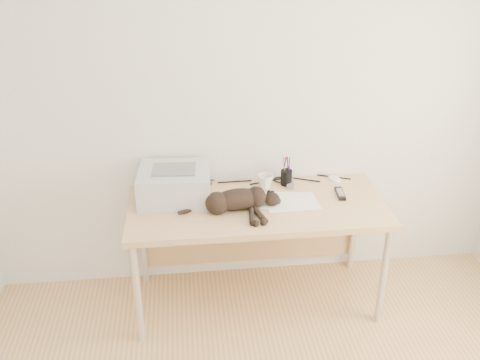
{
  "coord_description": "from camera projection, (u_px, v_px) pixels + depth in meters",
  "views": [
    {
      "loc": [
        -0.44,
        -1.48,
        2.34
      ],
      "look_at": [
        -0.11,
        1.34,
        0.94
      ],
      "focal_mm": 40.0,
      "sensor_mm": 36.0,
      "label": 1
    }
  ],
  "objects": [
    {
      "name": "wall_back",
      "position": [
        250.0,
        100.0,
        3.38
      ],
      "size": [
        3.5,
        0.0,
        3.5
      ],
      "primitive_type": "plane",
      "rotation": [
        1.57,
        0.0,
        0.0
      ],
      "color": "silver",
      "rests_on": "floor"
    },
    {
      "name": "papers",
      "position": [
        289.0,
        201.0,
        3.34
      ],
      "size": [
        0.38,
        0.28,
        0.01
      ],
      "color": "white",
      "rests_on": "desk"
    },
    {
      "name": "remote_grey",
      "position": [
        290.0,
        183.0,
        3.56
      ],
      "size": [
        0.07,
        0.17,
        0.02
      ],
      "primitive_type": "cube",
      "rotation": [
        0.0,
        0.0,
        -0.19
      ],
      "color": "slate",
      "rests_on": "desk"
    },
    {
      "name": "mouse",
      "position": [
        335.0,
        177.0,
        3.61
      ],
      "size": [
        0.1,
        0.13,
        0.04
      ],
      "primitive_type": "ellipsoid",
      "rotation": [
        0.0,
        0.0,
        0.34
      ],
      "color": "white",
      "rests_on": "desk"
    },
    {
      "name": "remote_black",
      "position": [
        340.0,
        194.0,
        3.42
      ],
      "size": [
        0.06,
        0.17,
        0.02
      ],
      "primitive_type": "cube",
      "rotation": [
        0.0,
        0.0,
        -0.09
      ],
      "color": "black",
      "rests_on": "desk"
    },
    {
      "name": "printer",
      "position": [
        175.0,
        184.0,
        3.33
      ],
      "size": [
        0.46,
        0.4,
        0.21
      ],
      "color": "#B7B7BC",
      "rests_on": "desk"
    },
    {
      "name": "desk",
      "position": [
        255.0,
        216.0,
        3.45
      ],
      "size": [
        1.6,
        0.7,
        0.74
      ],
      "color": "tan",
      "rests_on": "floor"
    },
    {
      "name": "cable_tangle",
      "position": [
        251.0,
        181.0,
        3.58
      ],
      "size": [
        1.36,
        0.09,
        0.01
      ],
      "primitive_type": null,
      "color": "black",
      "rests_on": "desk"
    },
    {
      "name": "mug",
      "position": [
        265.0,
        182.0,
        3.48
      ],
      "size": [
        0.15,
        0.15,
        0.1
      ],
      "primitive_type": "imported",
      "rotation": [
        0.0,
        0.0,
        0.65
      ],
      "color": "silver",
      "rests_on": "desk"
    },
    {
      "name": "pen_cup",
      "position": [
        286.0,
        177.0,
        3.53
      ],
      "size": [
        0.07,
        0.07,
        0.19
      ],
      "color": "black",
      "rests_on": "desk"
    },
    {
      "name": "cat",
      "position": [
        235.0,
        201.0,
        3.22
      ],
      "size": [
        0.63,
        0.29,
        0.14
      ],
      "rotation": [
        0.0,
        0.0,
        0.12
      ],
      "color": "black",
      "rests_on": "desk"
    }
  ]
}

